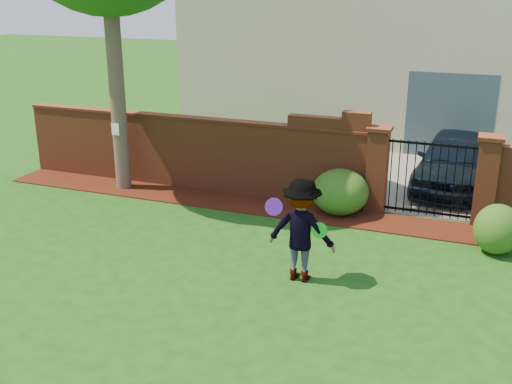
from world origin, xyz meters
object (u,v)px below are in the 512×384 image
at_px(frisbee_purple, 274,207).
at_px(frisbee_green, 319,230).
at_px(car, 452,163).
at_px(man, 301,231).

bearing_deg(frisbee_purple, frisbee_green, 8.13).
relative_size(car, frisbee_purple, 13.71).
bearing_deg(car, frisbee_purple, -108.05).
bearing_deg(frisbee_green, man, 164.76).
height_order(car, frisbee_purple, frisbee_purple).
xyz_separation_m(car, frisbee_green, (-1.67, -5.86, 0.30)).
bearing_deg(car, frisbee_green, -101.95).
height_order(man, frisbee_green, man).
relative_size(man, frisbee_green, 6.73).
xyz_separation_m(car, man, (-2.02, -5.77, 0.20)).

